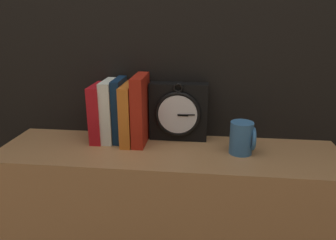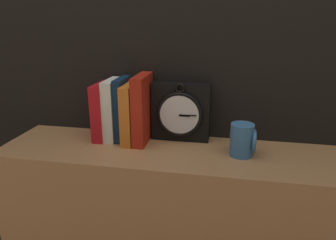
% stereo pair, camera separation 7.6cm
% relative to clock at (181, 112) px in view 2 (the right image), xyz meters
% --- Properties ---
extents(wall_back, '(6.00, 0.05, 2.60)m').
position_rel_clock_xyz_m(wall_back, '(-0.02, 0.07, 0.33)').
color(wall_back, black).
rests_on(wall_back, ground_plane).
extents(clock, '(0.20, 0.07, 0.21)m').
position_rel_clock_xyz_m(clock, '(0.00, 0.00, 0.00)').
color(clock, black).
rests_on(clock, bookshelf).
extents(book_slot0_red, '(0.04, 0.13, 0.20)m').
position_rel_clock_xyz_m(book_slot0_red, '(-0.27, -0.03, -0.00)').
color(book_slot0_red, red).
rests_on(book_slot0_red, bookshelf).
extents(book_slot1_white, '(0.04, 0.13, 0.21)m').
position_rel_clock_xyz_m(book_slot1_white, '(-0.24, -0.03, 0.00)').
color(book_slot1_white, white).
rests_on(book_slot1_white, bookshelf).
extents(book_slot2_navy, '(0.03, 0.12, 0.22)m').
position_rel_clock_xyz_m(book_slot2_navy, '(-0.20, -0.03, 0.01)').
color(book_slot2_navy, '#102847').
rests_on(book_slot2_navy, bookshelf).
extents(book_slot3_orange, '(0.04, 0.15, 0.20)m').
position_rel_clock_xyz_m(book_slot3_orange, '(-0.17, -0.04, 0.00)').
color(book_slot3_orange, orange).
rests_on(book_slot3_orange, bookshelf).
extents(book_slot4_red, '(0.04, 0.15, 0.23)m').
position_rel_clock_xyz_m(book_slot4_red, '(-0.13, -0.04, 0.02)').
color(book_slot4_red, '#B02213').
rests_on(book_slot4_red, bookshelf).
extents(mug, '(0.08, 0.07, 0.10)m').
position_rel_clock_xyz_m(mug, '(0.21, -0.10, -0.05)').
color(mug, teal).
rests_on(mug, bookshelf).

